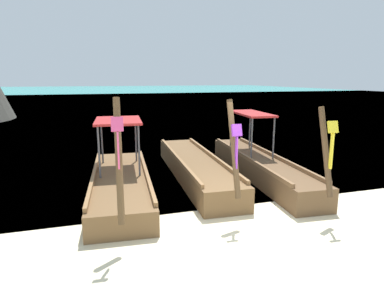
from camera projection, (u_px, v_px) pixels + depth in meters
ground at (242, 235)px, 6.35m from camera, size 120.00×120.00×0.00m
sea_water at (107, 93)px, 63.98m from camera, size 120.00×120.00×0.00m
longtail_boat_pink_ribbon at (121, 182)px, 8.47m from camera, size 1.76×5.60×2.66m
longtail_boat_violet_ribbon at (195, 167)px, 9.93m from camera, size 1.44×6.55×2.55m
longtail_boat_yellow_ribbon at (259, 165)px, 10.06m from camera, size 1.44×6.62×2.40m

